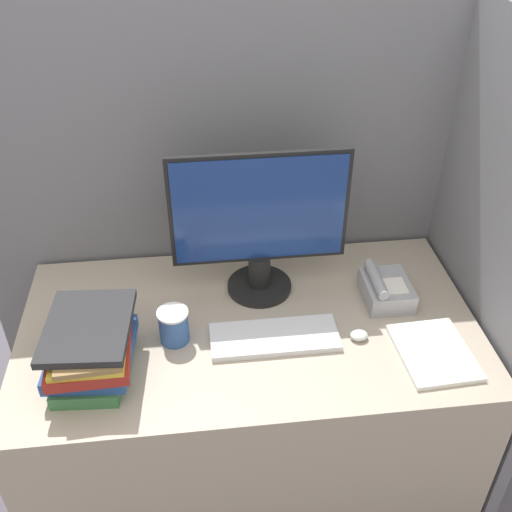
# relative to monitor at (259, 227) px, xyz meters

# --- Properties ---
(cubicle_panel_rear) EXTENTS (1.87, 0.04, 1.68)m
(cubicle_panel_rear) POSITION_rel_monitor_xyz_m (-0.06, 0.26, -0.18)
(cubicle_panel_rear) COLOR slate
(cubicle_panel_rear) RESTS_ON ground_plane
(cubicle_panel_right) EXTENTS (0.04, 0.87, 1.68)m
(cubicle_panel_right) POSITION_rel_monitor_xyz_m (0.72, -0.15, -0.18)
(cubicle_panel_right) COLOR slate
(cubicle_panel_right) RESTS_ON ground_plane
(desk) EXTENTS (1.47, 0.81, 0.76)m
(desk) POSITION_rel_monitor_xyz_m (-0.06, -0.18, -0.63)
(desk) COLOR tan
(desk) RESTS_ON ground_plane
(monitor) EXTENTS (0.58, 0.22, 0.51)m
(monitor) POSITION_rel_monitor_xyz_m (0.00, 0.00, 0.00)
(monitor) COLOR black
(monitor) RESTS_ON desk
(keyboard) EXTENTS (0.40, 0.15, 0.02)m
(keyboard) POSITION_rel_monitor_xyz_m (0.02, -0.26, -0.24)
(keyboard) COLOR silver
(keyboard) RESTS_ON desk
(mouse) EXTENTS (0.06, 0.05, 0.03)m
(mouse) POSITION_rel_monitor_xyz_m (0.28, -0.29, -0.24)
(mouse) COLOR silver
(mouse) RESTS_ON desk
(coffee_cup) EXTENTS (0.10, 0.10, 0.11)m
(coffee_cup) POSITION_rel_monitor_xyz_m (-0.29, -0.22, -0.19)
(coffee_cup) COLOR #335999
(coffee_cup) RESTS_ON desk
(book_stack) EXTENTS (0.26, 0.33, 0.18)m
(book_stack) POSITION_rel_monitor_xyz_m (-0.53, -0.33, -0.16)
(book_stack) COLOR #38723F
(book_stack) RESTS_ON desk
(desk_telephone) EXTENTS (0.15, 0.19, 0.11)m
(desk_telephone) POSITION_rel_monitor_xyz_m (0.41, -0.11, -0.21)
(desk_telephone) COLOR #99999E
(desk_telephone) RESTS_ON desk
(paper_pile) EXTENTS (0.23, 0.28, 0.02)m
(paper_pile) POSITION_rel_monitor_xyz_m (0.49, -0.38, -0.24)
(paper_pile) COLOR white
(paper_pile) RESTS_ON desk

